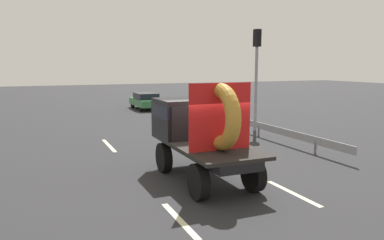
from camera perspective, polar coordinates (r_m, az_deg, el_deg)
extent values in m
plane|color=#28282B|center=(11.72, 2.76, -9.18)|extent=(120.00, 120.00, 0.00)
cylinder|color=black|center=(12.45, -4.36, -5.78)|extent=(0.28, 0.98, 0.98)
cylinder|color=black|center=(13.08, 2.74, -5.08)|extent=(0.28, 0.98, 0.98)
cylinder|color=black|center=(9.91, 0.98, -9.50)|extent=(0.28, 0.98, 0.98)
cylinder|color=black|center=(10.69, 9.42, -8.28)|extent=(0.28, 0.98, 0.98)
cube|color=black|center=(11.38, 1.98, -4.70)|extent=(1.30, 4.54, 0.25)
cube|color=black|center=(12.50, -0.73, 0.23)|extent=(2.00, 1.72, 1.35)
cube|color=black|center=(12.41, -0.65, 1.55)|extent=(2.02, 1.63, 0.44)
cube|color=black|center=(10.59, 3.96, -4.74)|extent=(2.00, 2.82, 0.10)
cube|color=black|center=(11.67, 0.97, -0.48)|extent=(1.80, 0.08, 1.10)
torus|color=#B7842D|center=(10.27, 4.40, 0.49)|extent=(0.42, 1.89, 1.89)
cube|color=red|center=(10.27, 4.40, 0.49)|extent=(1.90, 0.03, 1.89)
cylinder|color=black|center=(31.46, -9.14, 2.42)|extent=(0.21, 0.62, 0.62)
cylinder|color=black|center=(31.86, -6.48, 2.55)|extent=(0.21, 0.62, 0.62)
cylinder|color=black|center=(28.94, -7.88, 1.93)|extent=(0.21, 0.62, 0.62)
cylinder|color=black|center=(29.37, -5.02, 2.08)|extent=(0.21, 0.62, 0.62)
cube|color=#33723F|center=(30.37, -7.16, 2.76)|extent=(1.75, 4.09, 0.54)
cube|color=black|center=(30.23, -7.13, 3.71)|extent=(1.58, 2.29, 0.49)
cylinder|color=gray|center=(20.26, 9.82, 4.68)|extent=(0.16, 0.16, 4.53)
cube|color=black|center=(20.27, 10.02, 12.36)|extent=(0.30, 0.36, 0.90)
sphere|color=yellow|center=(20.38, 10.45, 13.12)|extent=(0.20, 0.20, 0.20)
cube|color=gray|center=(20.63, 7.14, 0.01)|extent=(0.06, 16.45, 0.32)
cylinder|color=slate|center=(15.74, 18.49, -4.00)|extent=(0.10, 0.10, 0.55)
cylinder|color=slate|center=(18.94, 10.24, -1.64)|extent=(0.10, 0.10, 0.55)
cylinder|color=slate|center=(22.45, 4.49, 0.03)|extent=(0.10, 0.10, 0.55)
cylinder|color=slate|center=(26.13, 0.32, 1.24)|extent=(0.10, 0.10, 0.55)
cube|color=beige|center=(8.85, -1.92, -15.15)|extent=(0.16, 2.17, 0.01)
cube|color=beige|center=(16.94, -12.69, -3.84)|extent=(0.16, 2.80, 0.01)
cube|color=beige|center=(10.91, 15.29, -10.81)|extent=(0.16, 2.28, 0.01)
cube|color=beige|center=(17.99, -1.46, -2.92)|extent=(0.16, 2.57, 0.01)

